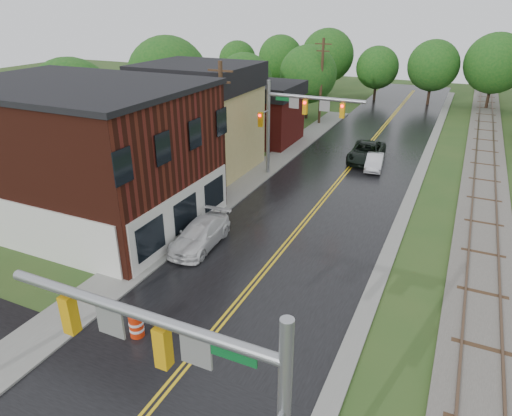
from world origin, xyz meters
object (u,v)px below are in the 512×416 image
Objects in this scene: tree_left_a at (73,105)px; sedan_silver at (374,162)px; tree_left_b at (169,80)px; pickup_white at (200,235)px; brick_building at (82,154)px; construction_barrel at (136,325)px; tree_left_c at (245,83)px; traffic_signal_near at (194,376)px; utility_pole_b at (222,127)px; suv_dark at (367,152)px; traffic_signal_far at (295,113)px; utility_pole_c at (321,80)px; tree_left_e at (309,76)px.

sedan_silver is (21.68, 9.61, -4.51)m from tree_left_a.
pickup_white is at bearing -51.83° from tree_left_b.
brick_building is 17.80m from tree_left_b.
tree_left_c is at bearing 108.76° from construction_barrel.
brick_building is at bearing 140.83° from traffic_signal_near.
utility_pole_b is 1.58× the size of suv_dark.
traffic_signal_near is at bearing -39.17° from brick_building.
construction_barrel is (4.10, -14.91, -4.20)m from utility_pole_b.
traffic_signal_far reaches higher than pickup_white.
utility_pole_b is at bearing 117.19° from traffic_signal_near.
traffic_signal_near reaches higher than pickup_white.
utility_pole_c is at bearing 78.91° from brick_building.
utility_pole_b is 14.11m from suv_dark.
sedan_silver is (15.68, -8.39, -3.91)m from tree_left_c.
traffic_signal_far is 19.65m from tree_left_e.
traffic_signal_near is 7.12× the size of construction_barrel.
sedan_silver is at bearing 79.47° from construction_barrel.
tree_left_b is at bearing 172.40° from sedan_silver.
pickup_white is at bearing -71.08° from utility_pole_b.
sedan_silver is at bearing -1.12° from tree_left_b.
construction_barrel is at bearing -81.00° from tree_left_e.
traffic_signal_far is (-6.94, 25.00, 0.01)m from traffic_signal_near.
suv_dark is at bearing 55.89° from utility_pole_b.
tree_left_c is (-7.05, 17.90, -0.21)m from utility_pole_b.
construction_barrel is (15.14, -24.80, -5.20)m from tree_left_b.
tree_left_a is at bearing -162.70° from traffic_signal_far.
tree_left_c reaches higher than suv_dark.
tree_left_c is 7.42× the size of construction_barrel.
tree_left_e is at bearing 105.89° from traffic_signal_far.
utility_pole_c is 1.04× the size of tree_left_a.
tree_left_a is at bearing -153.95° from suv_dark.
tree_left_e is at bearing 50.19° from tree_left_c.
traffic_signal_far is at bearing 82.91° from pickup_white.
utility_pole_b is 13.49m from sedan_silver.
utility_pole_c is 2.79m from tree_left_e.
tree_left_b is 19.33m from suv_dark.
tree_left_c is 2.08× the size of sedan_silver.
tree_left_b reaches higher than utility_pole_c.
construction_barrel is (6.14, -38.80, -4.30)m from tree_left_e.
traffic_signal_far is 0.82× the size of utility_pole_b.
utility_pole_b reaches higher than suv_dark.
brick_building is at bearing -96.71° from tree_left_e.
utility_pole_c is at bearing 59.45° from tree_left_a.
tree_left_b is at bearing 161.19° from traffic_signal_far.
construction_barrel is at bearing -71.24° from tree_left_c.
utility_pole_b is 1.18× the size of tree_left_c.
suv_dark is (9.65, -12.68, -4.02)m from tree_left_e.
utility_pole_c is 25.67m from tree_left_a.
sedan_silver is at bearing -28.13° from tree_left_c.
traffic_signal_near is 43.24m from utility_pole_c.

